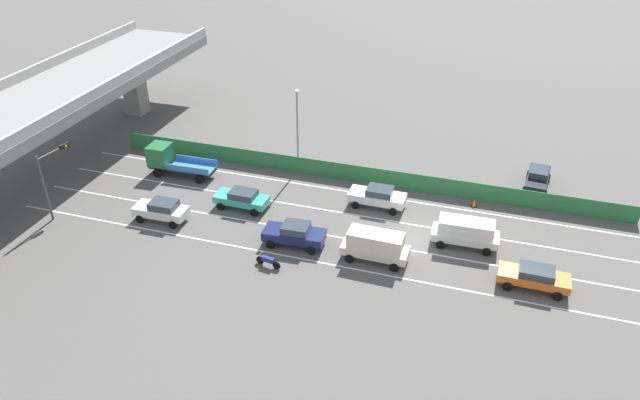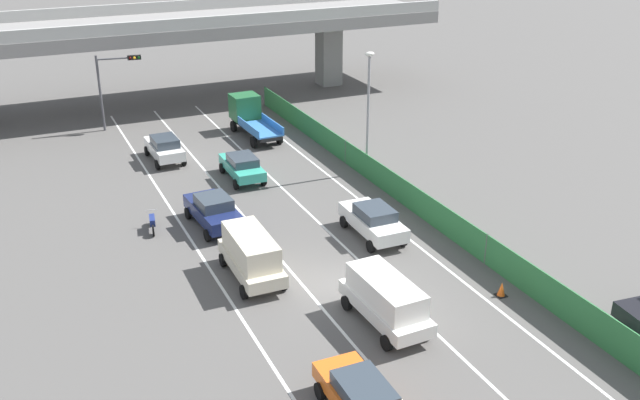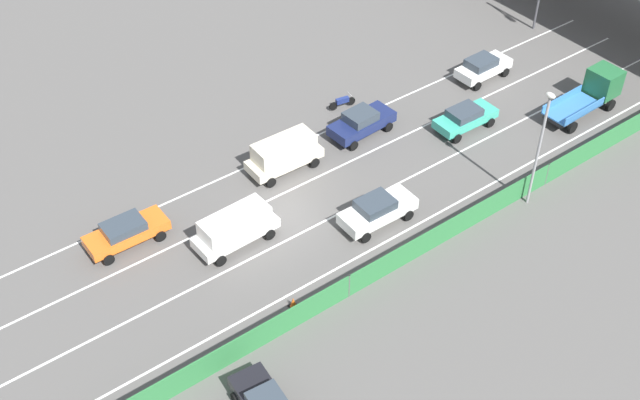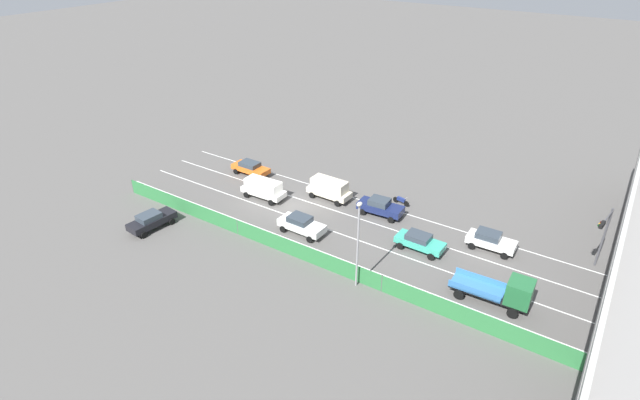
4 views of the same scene
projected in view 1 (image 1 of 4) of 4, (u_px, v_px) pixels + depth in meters
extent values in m
plane|color=#565451|center=(417.00, 238.00, 44.77)|extent=(300.00, 300.00, 0.00)
cube|color=silver|center=(312.00, 261.00, 42.30)|extent=(0.14, 49.22, 0.01)
cube|color=silver|center=(326.00, 235.00, 45.09)|extent=(0.14, 49.22, 0.01)
cube|color=silver|center=(339.00, 212.00, 47.88)|extent=(0.14, 49.22, 0.01)
cube|color=silver|center=(350.00, 192.00, 50.66)|extent=(0.14, 49.22, 0.01)
cube|color=gray|center=(31.00, 109.00, 50.21)|extent=(46.13, 9.45, 0.98)
cube|color=#B2B2AD|center=(74.00, 105.00, 48.54)|extent=(46.13, 0.30, 0.90)
cube|color=gray|center=(135.00, 88.00, 63.99)|extent=(1.88, 1.88, 5.70)
cube|color=#2D753D|center=(356.00, 173.00, 51.85)|extent=(0.06, 45.22, 1.55)
cylinder|color=#4C514C|center=(640.00, 216.00, 45.98)|extent=(0.10, 0.10, 1.55)
cylinder|color=#4C514C|center=(443.00, 186.00, 49.89)|extent=(0.10, 0.10, 1.55)
cylinder|color=#4C514C|center=(275.00, 161.00, 53.81)|extent=(0.10, 0.10, 1.55)
cylinder|color=#4C514C|center=(130.00, 140.00, 57.72)|extent=(0.10, 0.10, 1.55)
cube|color=navy|center=(294.00, 235.00, 43.66)|extent=(2.12, 4.62, 0.68)
cube|color=#333D47|center=(296.00, 228.00, 43.31)|extent=(1.73, 2.02, 0.58)
cylinder|color=black|center=(271.00, 245.00, 43.47)|extent=(0.26, 0.65, 0.64)
cylinder|color=black|center=(278.00, 231.00, 45.00)|extent=(0.26, 0.65, 0.64)
cylinder|color=black|center=(311.00, 251.00, 42.84)|extent=(0.26, 0.65, 0.64)
cylinder|color=black|center=(318.00, 236.00, 44.36)|extent=(0.26, 0.65, 0.64)
cube|color=orange|center=(534.00, 278.00, 39.44)|extent=(1.80, 4.63, 0.58)
cube|color=#333D47|center=(537.00, 272.00, 39.13)|extent=(1.56, 2.27, 0.50)
cylinder|color=black|center=(507.00, 286.00, 39.39)|extent=(0.23, 0.64, 0.64)
cylinder|color=black|center=(509.00, 271.00, 40.80)|extent=(0.23, 0.64, 0.64)
cylinder|color=black|center=(557.00, 296.00, 38.54)|extent=(0.23, 0.64, 0.64)
cylinder|color=black|center=(557.00, 280.00, 39.95)|extent=(0.23, 0.64, 0.64)
cube|color=beige|center=(375.00, 250.00, 42.09)|extent=(1.91, 4.76, 0.60)
cube|color=beige|center=(376.00, 240.00, 41.65)|extent=(1.68, 3.90, 1.12)
cylinder|color=black|center=(349.00, 258.00, 42.03)|extent=(0.23, 0.64, 0.64)
cylinder|color=black|center=(356.00, 244.00, 43.51)|extent=(0.23, 0.64, 0.64)
cylinder|color=black|center=(394.00, 267.00, 41.15)|extent=(0.23, 0.64, 0.64)
cylinder|color=black|center=(400.00, 252.00, 42.63)|extent=(0.23, 0.64, 0.64)
cube|color=teal|center=(241.00, 199.00, 48.10)|extent=(1.80, 4.38, 0.58)
cube|color=#333D47|center=(243.00, 194.00, 47.77)|extent=(1.55, 2.11, 0.50)
cylinder|color=black|center=(221.00, 206.00, 48.04)|extent=(0.23, 0.64, 0.64)
cylinder|color=black|center=(230.00, 196.00, 49.44)|extent=(0.23, 0.64, 0.64)
cylinder|color=black|center=(254.00, 213.00, 47.23)|extent=(0.23, 0.64, 0.64)
cylinder|color=black|center=(263.00, 202.00, 48.62)|extent=(0.23, 0.64, 0.64)
cube|color=silver|center=(465.00, 236.00, 43.61)|extent=(1.98, 4.87, 0.58)
cube|color=silver|center=(466.00, 227.00, 43.20)|extent=(1.73, 4.00, 1.02)
cylinder|color=black|center=(440.00, 245.00, 43.47)|extent=(0.24, 0.65, 0.64)
cylinder|color=black|center=(443.00, 231.00, 44.98)|extent=(0.24, 0.65, 0.64)
cylinder|color=black|center=(487.00, 252.00, 42.71)|extent=(0.24, 0.65, 0.64)
cylinder|color=black|center=(488.00, 238.00, 44.22)|extent=(0.24, 0.65, 0.64)
cube|color=silver|center=(377.00, 197.00, 48.26)|extent=(1.87, 4.61, 0.69)
cube|color=#333D47|center=(380.00, 191.00, 47.89)|extent=(1.62, 2.08, 0.54)
cylinder|color=black|center=(355.00, 205.00, 48.22)|extent=(0.23, 0.64, 0.64)
cylinder|color=black|center=(361.00, 194.00, 49.68)|extent=(0.23, 0.64, 0.64)
cylinder|color=black|center=(393.00, 211.00, 47.37)|extent=(0.23, 0.64, 0.64)
cylinder|color=black|center=(398.00, 200.00, 48.82)|extent=(0.23, 0.64, 0.64)
cube|color=white|center=(161.00, 211.00, 46.52)|extent=(1.81, 4.26, 0.65)
cube|color=#333D47|center=(164.00, 205.00, 46.13)|extent=(1.55, 2.10, 0.56)
cylinder|color=black|center=(140.00, 219.00, 46.41)|extent=(0.24, 0.65, 0.64)
cylinder|color=black|center=(151.00, 208.00, 47.82)|extent=(0.24, 0.65, 0.64)
cylinder|color=black|center=(173.00, 225.00, 45.72)|extent=(0.24, 0.65, 0.64)
cylinder|color=black|center=(183.00, 213.00, 47.13)|extent=(0.24, 0.65, 0.64)
cube|color=black|center=(183.00, 168.00, 52.85)|extent=(1.73, 5.98, 0.25)
cube|color=#236638|center=(160.00, 154.00, 52.81)|extent=(1.98, 1.84, 1.81)
cube|color=#3875BC|center=(192.00, 167.00, 52.54)|extent=(2.05, 4.06, 0.10)
cube|color=#3875BC|center=(187.00, 169.00, 51.64)|extent=(0.21, 4.00, 0.54)
cube|color=#3875BC|center=(197.00, 160.00, 53.16)|extent=(0.21, 4.00, 0.54)
cylinder|color=black|center=(157.00, 173.00, 52.70)|extent=(0.29, 0.81, 0.80)
cylinder|color=black|center=(168.00, 163.00, 54.29)|extent=(0.29, 0.81, 0.80)
cylinder|color=black|center=(199.00, 179.00, 51.76)|extent=(0.29, 0.81, 0.80)
cylinder|color=black|center=(209.00, 169.00, 53.34)|extent=(0.29, 0.81, 0.80)
cylinder|color=black|center=(260.00, 260.00, 41.89)|extent=(0.20, 0.61, 0.60)
cylinder|color=black|center=(277.00, 265.00, 41.35)|extent=(0.20, 0.61, 0.60)
cube|color=navy|center=(268.00, 260.00, 41.48)|extent=(0.43, 0.95, 0.36)
cylinder|color=#B2B2B2|center=(261.00, 253.00, 41.53)|extent=(0.60, 0.13, 0.03)
cube|color=black|center=(538.00, 179.00, 50.94)|extent=(4.74, 2.17, 0.64)
cube|color=#333D47|center=(539.00, 172.00, 50.83)|extent=(2.18, 1.71, 0.53)
cylinder|color=black|center=(545.00, 194.00, 49.66)|extent=(0.66, 0.28, 0.64)
cylinder|color=black|center=(524.00, 190.00, 50.25)|extent=(0.66, 0.28, 0.64)
cylinder|color=black|center=(549.00, 178.00, 52.12)|extent=(0.66, 0.28, 0.64)
cylinder|color=black|center=(528.00, 174.00, 52.70)|extent=(0.66, 0.28, 0.64)
cylinder|color=#47474C|center=(45.00, 189.00, 45.52)|extent=(0.18, 0.18, 5.57)
cylinder|color=#47474C|center=(52.00, 152.00, 45.37)|extent=(2.92, 0.54, 0.12)
cube|color=black|center=(64.00, 146.00, 46.27)|extent=(0.99, 0.42, 0.32)
sphere|color=#390706|center=(63.00, 148.00, 45.98)|extent=(0.20, 0.20, 0.20)
sphere|color=#EFA319|center=(66.00, 146.00, 46.21)|extent=(0.20, 0.20, 0.20)
sphere|color=black|center=(69.00, 145.00, 46.45)|extent=(0.20, 0.20, 0.20)
cylinder|color=gray|center=(297.00, 133.00, 52.16)|extent=(0.16, 0.16, 7.34)
ellipsoid|color=silver|center=(297.00, 91.00, 50.18)|extent=(0.60, 0.36, 0.28)
cone|color=orange|center=(474.00, 203.00, 48.48)|extent=(0.36, 0.36, 0.67)
cube|color=black|center=(474.00, 206.00, 48.65)|extent=(0.47, 0.47, 0.03)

